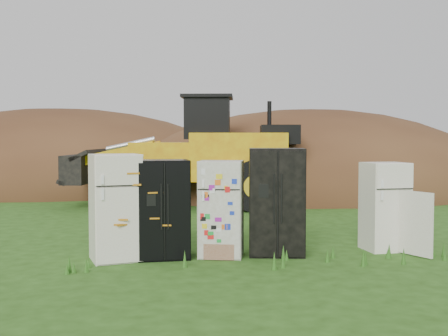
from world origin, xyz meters
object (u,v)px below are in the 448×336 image
Objects in this scene: fridge_dark_mid at (276,201)px; wheel_loader at (180,151)px; fridge_leftmost at (115,207)px; fridge_sticker at (221,209)px; fridge_black_side at (163,209)px; fridge_open_door at (385,206)px.

fridge_dark_mid is 0.27× the size of wheel_loader.
wheel_loader is (1.74, 7.23, 0.77)m from fridge_leftmost.
wheel_loader is (-0.06, 7.24, 0.83)m from fridge_sticker.
fridge_black_side reaches higher than fridge_open_door.
fridge_sticker is at bearing -77.99° from wheel_loader.
fridge_open_door is (2.06, 0.03, -0.13)m from fridge_dark_mid.
wheel_loader is at bearing 105.94° from fridge_sticker.
fridge_black_side is at bearing -8.83° from fridge_leftmost.
fridge_open_door is (3.05, 0.03, -0.03)m from fridge_sticker.
fridge_black_side is 4.05m from fridge_open_door.
fridge_leftmost is at bearing 177.76° from fridge_open_door.
fridge_sticker is at bearing -11.78° from fridge_leftmost.
fridge_dark_mid is (0.99, 0.00, 0.11)m from fridge_sticker.
fridge_sticker is 0.99m from fridge_dark_mid.
fridge_black_side is at bearing 177.28° from fridge_open_door.
fridge_dark_mid is 7.35m from wheel_loader.
fridge_leftmost is at bearing -168.28° from fridge_dark_mid.
fridge_dark_mid is 1.17× the size of fridge_open_door.
fridge_leftmost is 7.48m from wheel_loader.
fridge_leftmost is at bearing -164.66° from fridge_sticker.
fridge_open_door is at bearing -1.04° from fridge_black_side.
fridge_black_side is at bearing -169.42° from fridge_dark_mid.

